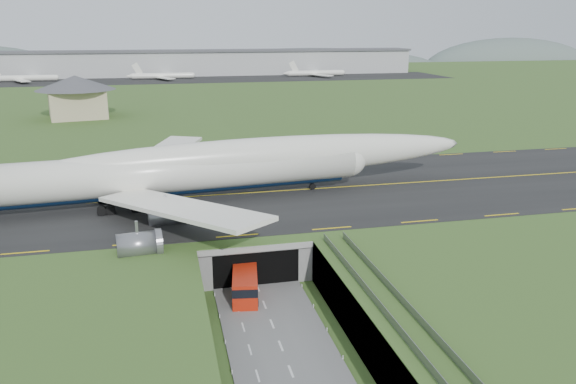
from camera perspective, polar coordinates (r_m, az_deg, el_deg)
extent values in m
plane|color=#3E5B24|center=(72.10, -2.11, -12.24)|extent=(900.00, 900.00, 0.00)
cube|color=gray|center=(70.72, -2.13, -10.10)|extent=(800.00, 800.00, 6.00)
cube|color=slate|center=(65.68, -0.84, -15.22)|extent=(12.00, 75.00, 0.20)
cube|color=black|center=(100.08, -5.69, -0.24)|extent=(800.00, 44.00, 0.18)
cube|color=gray|center=(87.05, -4.49, -3.17)|extent=(16.00, 22.00, 1.00)
cube|color=gray|center=(87.27, -9.02, -5.03)|extent=(2.00, 22.00, 6.00)
cube|color=gray|center=(89.11, 0.01, -4.36)|extent=(2.00, 22.00, 6.00)
cube|color=black|center=(83.50, -3.94, -6.23)|extent=(12.00, 12.00, 5.00)
cube|color=#A8A8A3|center=(76.80, -3.27, -5.78)|extent=(17.00, 0.50, 0.80)
cube|color=#A8A8A3|center=(56.97, 12.82, -14.32)|extent=(3.00, 53.00, 0.50)
cube|color=gray|center=(56.05, 11.53, -13.90)|extent=(0.06, 53.00, 1.00)
cube|color=gray|center=(57.17, 14.17, -13.44)|extent=(0.06, 53.00, 1.00)
cylinder|color=#A8A8A3|center=(60.43, 11.59, -15.64)|extent=(0.90, 0.90, 5.60)
cylinder|color=#A8A8A3|center=(70.04, 7.53, -10.70)|extent=(0.90, 0.90, 5.60)
cylinder|color=white|center=(95.19, -13.52, 1.80)|extent=(70.56, 13.11, 6.61)
sphere|color=white|center=(103.80, 6.17, 3.35)|extent=(7.05, 7.05, 6.48)
ellipsoid|color=white|center=(98.05, -2.47, 3.55)|extent=(78.77, 13.36, 6.94)
ellipsoid|color=black|center=(103.21, 5.66, 3.76)|extent=(4.88, 3.31, 2.31)
cylinder|color=#081831|center=(95.85, -13.42, 0.31)|extent=(66.71, 8.97, 2.78)
cube|color=white|center=(111.63, -13.19, 3.38)|extent=(19.49, 31.15, 2.78)
cube|color=white|center=(79.82, -10.93, -1.60)|extent=(23.81, 29.44, 2.78)
cylinder|color=slate|center=(105.78, -13.44, 0.87)|extent=(5.67, 3.89, 3.41)
cylinder|color=slate|center=(116.05, -16.33, 2.01)|extent=(5.67, 3.89, 3.41)
cylinder|color=slate|center=(87.03, -12.26, -2.39)|extent=(5.67, 3.89, 3.41)
cylinder|color=slate|center=(76.53, -15.00, -5.21)|extent=(5.67, 3.89, 3.41)
cylinder|color=black|center=(102.31, 2.50, 0.58)|extent=(1.18, 0.62, 1.14)
cube|color=black|center=(96.15, -16.10, -1.00)|extent=(6.84, 7.78, 1.45)
cube|color=red|center=(75.37, -4.38, -9.31)|extent=(4.45, 8.96, 3.43)
cube|color=black|center=(75.08, -4.39, -8.84)|extent=(4.53, 9.09, 1.14)
cube|color=black|center=(76.00, -4.36, -10.28)|extent=(4.14, 8.36, 0.57)
cylinder|color=black|center=(73.42, -5.54, -11.20)|extent=(0.55, 1.08, 1.03)
cylinder|color=black|center=(78.54, -5.46, -9.28)|extent=(0.55, 1.08, 1.03)
cylinder|color=black|center=(73.39, -3.18, -11.16)|extent=(0.55, 1.08, 1.03)
cylinder|color=black|center=(78.51, -3.27, -9.23)|extent=(0.55, 1.08, 1.03)
cube|color=#BEAE89|center=(198.89, -20.61, 8.38)|extent=(20.26, 20.26, 9.18)
cone|color=#4C4C51|center=(198.18, -20.81, 10.35)|extent=(29.71, 29.71, 4.59)
cube|color=#B2B2B2|center=(363.08, -11.27, 12.68)|extent=(300.00, 22.00, 15.00)
cube|color=#4C4C51|center=(362.73, -11.34, 13.87)|extent=(302.00, 24.00, 1.20)
cube|color=black|center=(333.69, -11.02, 11.14)|extent=(320.00, 50.00, 0.08)
cylinder|color=white|center=(345.94, -25.30, 10.42)|extent=(34.00, 3.20, 3.20)
cylinder|color=white|center=(338.32, -12.61, 11.46)|extent=(34.00, 3.20, 3.20)
cylinder|color=white|center=(351.22, 2.84, 11.99)|extent=(34.00, 3.20, 3.20)
ellipsoid|color=#566760|center=(511.01, 2.17, 11.97)|extent=(260.00, 91.00, 44.00)
ellipsoid|color=#566760|center=(594.76, 21.53, 11.49)|extent=(180.00, 63.00, 60.00)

